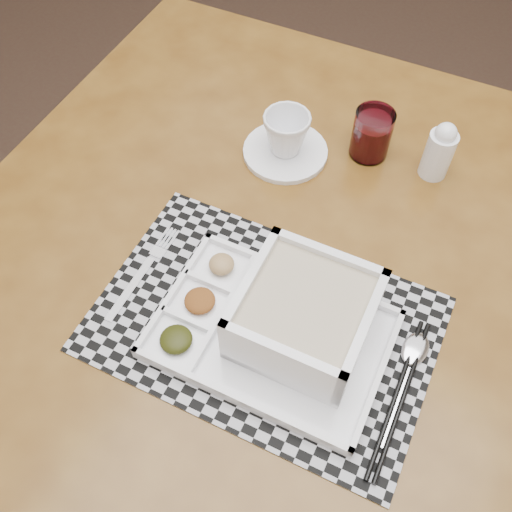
# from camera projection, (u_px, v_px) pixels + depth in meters

# --- Properties ---
(floor) EXTENTS (5.00, 5.00, 0.00)m
(floor) POSITION_uv_depth(u_px,v_px,m) (300.00, 190.00, 2.06)
(floor) COLOR #322019
(floor) RESTS_ON ground
(dining_table) EXTENTS (1.20, 1.20, 0.83)m
(dining_table) POSITION_uv_depth(u_px,v_px,m) (292.00, 292.00, 0.95)
(dining_table) COLOR #4B2C0D
(dining_table) RESTS_ON ground
(placemat) EXTENTS (0.51, 0.36, 0.00)m
(placemat) POSITION_uv_depth(u_px,v_px,m) (264.00, 324.00, 0.82)
(placemat) COLOR #A4A4AB
(placemat) RESTS_ON dining_table
(serving_tray) EXTENTS (0.34, 0.25, 0.10)m
(serving_tray) POSITION_uv_depth(u_px,v_px,m) (293.00, 320.00, 0.78)
(serving_tray) COLOR white
(serving_tray) RESTS_ON placemat
(fork) EXTENTS (0.03, 0.19, 0.00)m
(fork) POSITION_uv_depth(u_px,v_px,m) (145.00, 271.00, 0.87)
(fork) COLOR silver
(fork) RESTS_ON placemat
(spoon) EXTENTS (0.04, 0.18, 0.01)m
(spoon) POSITION_uv_depth(u_px,v_px,m) (412.00, 357.00, 0.79)
(spoon) COLOR silver
(spoon) RESTS_ON placemat
(chopsticks) EXTENTS (0.04, 0.24, 0.01)m
(chopsticks) POSITION_uv_depth(u_px,v_px,m) (399.00, 397.00, 0.75)
(chopsticks) COLOR black
(chopsticks) RESTS_ON placemat
(saucer) EXTENTS (0.15, 0.15, 0.01)m
(saucer) POSITION_uv_depth(u_px,v_px,m) (285.00, 152.00, 1.01)
(saucer) COLOR white
(saucer) RESTS_ON dining_table
(cup) EXTENTS (0.10, 0.10, 0.08)m
(cup) POSITION_uv_depth(u_px,v_px,m) (286.00, 134.00, 0.97)
(cup) COLOR white
(cup) RESTS_ON saucer
(juice_glass) EXTENTS (0.07, 0.07, 0.09)m
(juice_glass) POSITION_uv_depth(u_px,v_px,m) (371.00, 136.00, 0.98)
(juice_glass) COLOR white
(juice_glass) RESTS_ON dining_table
(creamer_bottle) EXTENTS (0.05, 0.05, 0.11)m
(creamer_bottle) POSITION_uv_depth(u_px,v_px,m) (439.00, 151.00, 0.94)
(creamer_bottle) COLOR white
(creamer_bottle) RESTS_ON dining_table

